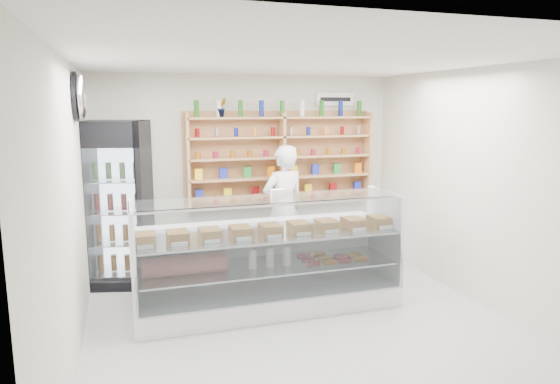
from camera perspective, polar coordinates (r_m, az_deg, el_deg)
name	(u,v)px	position (r m, az deg, el deg)	size (l,w,h in m)	color
room	(305,200)	(5.12, 2.91, -0.89)	(5.00, 5.00, 5.00)	#B0B0B6
display_counter	(268,278)	(5.91, -1.36, -9.83)	(3.05, 0.91, 1.33)	white
shop_worker	(284,209)	(7.08, 0.41, -1.94)	(0.66, 0.43, 1.81)	silver
drinks_cooler	(119,203)	(6.89, -17.97, -1.23)	(0.94, 0.92, 2.17)	black
wall_shelving	(282,157)	(7.44, 0.23, 3.98)	(2.84, 0.28, 1.33)	tan
potted_plant	(222,107)	(7.18, -6.68, 9.58)	(0.15, 0.12, 0.27)	#1E6626
security_mirror	(80,97)	(5.92, -21.85, 10.09)	(0.15, 0.50, 0.50)	silver
wall_sign	(335,99)	(7.85, 6.31, 10.48)	(0.62, 0.03, 0.20)	white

